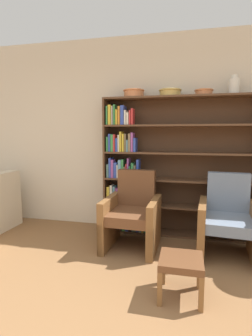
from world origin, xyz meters
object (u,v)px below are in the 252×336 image
Objects in this scene: vase_tall at (234,86)px; footstool at (181,265)px; bowl_cream at (134,93)px; armchair_leather at (132,214)px; bowl_brass at (170,93)px; armchair_cushioned at (228,221)px; bowl_slate at (204,92)px; bookshelf at (164,169)px.

footstool is at bearing -111.74° from vase_tall.
bowl_cream reaches higher than armchair_leather.
armchair_leather is 1.11m from footstool.
armchair_leather is at bearing -127.56° from bowl_brass.
armchair_leather is 1.11m from armchair_cushioned.
armchair_cushioned is (-0.07, -0.51, -1.58)m from vase_tall.
footstool is (-0.21, -1.43, -1.64)m from bowl_slate.
bowl_cream reaches higher than bowl_brass.
armchair_leather is 1.00× the size of armchair_cushioned.
bookshelf is at bearing -119.78° from armchair_leather.
bowl_brass is at bearing 180.00° from vase_tall.
bowl_slate reaches higher than footstool.
bowl_slate is at bearing -146.09° from armchair_leather.
footstool is at bearing -63.85° from bowl_cream.
bookshelf is 2.26× the size of armchair_cushioned.
bowl_cream is at bearing 116.15° from footstool.
bowl_brass is 0.32× the size of armchair_leather.
bowl_cream is 2.02m from armchair_cushioned.
footstool is at bearing -81.40° from bowl_brass.
bowl_cream is 1.28m from vase_tall.
armchair_cushioned is 2.55× the size of footstool.
armchair_cushioned is (0.29, -0.51, -1.52)m from bowl_slate.
bowl_brass is 1.26× the size of bowl_slate.
bowl_brass is at bearing 180.00° from bowl_slate.
bookshelf is 1.60m from footstool.
armchair_leather is at bearing -156.53° from vase_tall.
armchair_cushioned reaches higher than footstool.
vase_tall is at bearing 0.00° from bowl_slate.
bowl_cream reaches higher than footstool.
armchair_cushioned is (1.20, -0.51, -1.54)m from bowl_cream.
footstool is (0.22, -1.43, -1.65)m from bowl_brass.
bowl_slate is (0.50, -0.02, 1.02)m from bookshelf.
footstool is at bearing 66.32° from armchair_cushioned.
bookshelf is at bearing 178.27° from bowl_slate.
bowl_slate is 0.25× the size of armchair_leather.
bowl_brass is at bearing -125.62° from armchair_leather.
bowl_cream is 0.31× the size of armchair_cushioned.
bowl_cream is 0.91m from bowl_slate.
bowl_cream is 2.30m from footstool.
vase_tall is 2.04m from armchair_leather.
bowl_cream reaches higher than armchair_cushioned.
bowl_cream is 1.23× the size of vase_tall.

